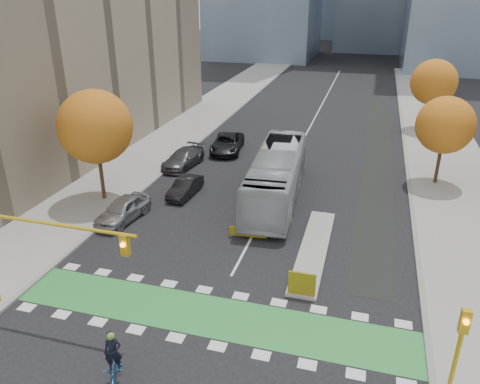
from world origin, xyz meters
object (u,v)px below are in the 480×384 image
Objects in this scene: tree_east_far at (434,82)px; cyclist at (115,365)px; traffic_signal_west at (29,241)px; bus at (276,175)px; parked_car_c at (183,158)px; parked_car_a at (123,209)px; tree_east_near at (445,125)px; traffic_signal_east at (460,340)px; parked_car_b at (185,187)px; tree_west at (95,127)px; hazard_board at (302,284)px; parked_car_d at (227,143)px.

tree_east_far reaches higher than cyclist.
bus is (8.17, 16.24, -2.17)m from traffic_signal_west.
parked_car_c is (-9.24, 4.43, -1.12)m from bus.
traffic_signal_west is at bearing -76.60° from parked_car_a.
tree_east_near is 2.92× the size of cyclist.
tree_east_near reaches higher than traffic_signal_west.
traffic_signal_east reaches higher than parked_car_b.
tree_east_far is 25.64m from bus.
bus is at bearing -151.92° from tree_east_near.
tree_east_far is at bearing 87.03° from traffic_signal_east.
tree_east_far is 38.64m from traffic_signal_east.
cyclist is (-14.31, -25.37, -4.06)m from tree_east_near.
traffic_signal_east is at bearing -61.56° from bus.
tree_east_near is (24.00, 10.00, -0.75)m from tree_west.
tree_west is 9.96m from parked_car_c.
tree_east_near is 30.08m from traffic_signal_west.
parked_car_b is at bearing 70.69° from parked_car_a.
tree_east_near is 20.42m from parked_car_b.
tree_west is at bearing 150.93° from traffic_signal_east.
tree_west is at bearing 146.80° from parked_car_a.
traffic_signal_east is at bearing -19.77° from parked_car_a.
tree_west is at bearing 108.02° from traffic_signal_west.
parked_car_b is (-4.19, 17.81, -0.14)m from cyclist.
parked_car_a is (-21.50, -28.56, -4.44)m from tree_east_far.
cyclist is 24.46m from parked_car_c.
parked_car_c is at bearing 81.61° from cyclist.
tree_west is at bearing 154.01° from hazard_board.
bus is at bearing 14.15° from parked_car_b.
tree_west reaches higher than parked_car_d.
traffic_signal_west is at bearing -117.95° from tree_east_far.
parked_car_b is at bearing -128.89° from tree_east_far.
cyclist is (-14.81, -41.37, -4.43)m from tree_east_far.
parked_car_a is at bearing -113.21° from parked_car_b.
tree_west reaches higher than bus.
tree_east_near is (8.00, 17.80, 4.06)m from hazard_board.
cyclist reaches higher than parked_car_a.
traffic_signal_west is at bearing -179.99° from traffic_signal_east.
traffic_signal_east is at bearing 0.01° from traffic_signal_west.
parked_car_c is at bearing -140.31° from tree_east_far.
traffic_signal_east is at bearing -29.07° from tree_west.
cyclist is 14.45m from parked_car_a.
bus is 11.64m from parked_car_d.
tree_east_far reaches higher than tree_east_near.
hazard_board is at bearing -25.99° from tree_west.
tree_east_near is at bearing -91.79° from tree_east_far.
traffic_signal_east reaches higher than parked_car_a.
traffic_signal_west is 10.52m from parked_car_a.
traffic_signal_west reaches higher than parked_car_a.
parked_car_d is (0.00, 10.72, 0.14)m from parked_car_b.
tree_east_far is at bearing 62.05° from traffic_signal_west.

